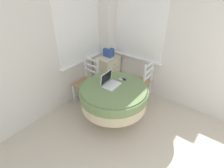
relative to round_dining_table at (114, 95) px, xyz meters
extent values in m
cube|color=silver|center=(-1.04, 1.15, 0.70)|extent=(4.51, 0.06, 2.55)
cube|color=white|center=(0.39, 1.11, 0.92)|extent=(1.10, 0.01, 1.42)
cube|color=white|center=(0.39, 1.09, 0.19)|extent=(1.18, 0.07, 0.02)
cube|color=white|center=(1.21, 0.29, 0.92)|extent=(0.01, 1.10, 1.42)
cube|color=white|center=(1.18, 0.29, 0.19)|extent=(0.07, 1.18, 0.02)
cube|color=silver|center=(1.08, 0.98, 0.70)|extent=(0.28, 0.28, 2.55)
cylinder|color=#4C3D2D|center=(0.00, 0.00, -0.56)|extent=(0.36, 0.36, 0.03)
cylinder|color=#4C3D2D|center=(0.00, 0.00, -0.20)|extent=(0.11, 0.11, 0.68)
cylinder|color=beige|center=(0.00, 0.00, -0.03)|extent=(1.12, 1.12, 0.34)
cylinder|color=#6B8451|center=(0.00, 0.00, 0.06)|extent=(1.15, 1.15, 0.15)
cylinder|color=#6B8451|center=(0.00, 0.00, 0.15)|extent=(1.09, 1.09, 0.02)
cube|color=white|center=(0.02, 0.06, 0.17)|extent=(0.30, 0.22, 0.02)
cube|color=silver|center=(0.02, 0.07, 0.18)|extent=(0.26, 0.13, 0.00)
cube|color=white|center=(0.02, 0.17, 0.28)|extent=(0.29, 0.05, 0.20)
cube|color=black|center=(0.02, 0.16, 0.28)|extent=(0.26, 0.04, 0.18)
ellipsoid|color=silver|center=(0.25, 0.03, 0.18)|extent=(0.05, 0.08, 0.04)
cube|color=#2D2D33|center=(0.30, 0.01, 0.16)|extent=(0.10, 0.12, 0.01)
cube|color=black|center=(0.30, 0.01, 0.17)|extent=(0.08, 0.09, 0.00)
cube|color=#A87F51|center=(0.13, 0.81, -0.13)|extent=(0.45, 0.41, 0.02)
cube|color=silver|center=(-0.06, 0.98, -0.36)|extent=(0.03, 0.03, 0.43)
cube|color=silver|center=(-0.06, 0.64, -0.36)|extent=(0.03, 0.03, 0.43)
cube|color=silver|center=(0.33, 0.98, -0.36)|extent=(0.03, 0.03, 0.43)
cube|color=silver|center=(0.32, 0.63, -0.36)|extent=(0.03, 0.03, 0.43)
cube|color=silver|center=(0.33, 0.98, 0.13)|extent=(0.03, 0.03, 0.50)
cube|color=silver|center=(0.32, 0.63, 0.13)|extent=(0.03, 0.03, 0.50)
cube|color=silver|center=(0.33, 0.80, 0.32)|extent=(0.03, 0.35, 0.04)
cube|color=silver|center=(0.33, 0.80, 0.19)|extent=(0.03, 0.35, 0.04)
cube|color=silver|center=(0.33, 0.80, 0.06)|extent=(0.03, 0.35, 0.04)
cube|color=#A87F51|center=(0.82, -0.02, -0.13)|extent=(0.42, 0.45, 0.02)
cube|color=silver|center=(0.98, 0.18, -0.36)|extent=(0.04, 0.04, 0.43)
cube|color=silver|center=(0.64, 0.17, -0.36)|extent=(0.04, 0.04, 0.43)
cube|color=silver|center=(1.00, -0.20, -0.36)|extent=(0.04, 0.04, 0.43)
cube|color=silver|center=(0.65, -0.22, -0.36)|extent=(0.04, 0.04, 0.43)
cube|color=silver|center=(1.00, -0.20, 0.13)|extent=(0.03, 0.03, 0.50)
cube|color=silver|center=(0.65, -0.22, 0.13)|extent=(0.03, 0.03, 0.50)
cube|color=silver|center=(0.82, -0.21, 0.32)|extent=(0.35, 0.04, 0.04)
cube|color=silver|center=(0.82, -0.21, 0.19)|extent=(0.35, 0.04, 0.04)
cube|color=silver|center=(0.82, -0.21, 0.06)|extent=(0.35, 0.04, 0.04)
cube|color=beige|center=(0.92, 0.88, -0.21)|extent=(0.51, 0.40, 0.72)
cube|color=beige|center=(0.92, 0.88, 0.15)|extent=(0.53, 0.43, 0.02)
cube|color=beige|center=(0.92, 0.67, 0.03)|extent=(0.45, 0.01, 0.20)
sphere|color=olive|center=(0.92, 0.67, 0.03)|extent=(0.02, 0.02, 0.02)
cube|color=beige|center=(0.92, 0.67, -0.21)|extent=(0.45, 0.01, 0.20)
sphere|color=olive|center=(0.92, 0.67, -0.21)|extent=(0.02, 0.02, 0.02)
cube|color=beige|center=(0.92, 0.67, -0.45)|extent=(0.45, 0.01, 0.20)
sphere|color=olive|center=(0.92, 0.67, -0.45)|extent=(0.02, 0.02, 0.02)
cube|color=#2D4C93|center=(0.95, 0.85, 0.25)|extent=(0.16, 0.20, 0.18)
camera|label=1|loc=(-1.92, -1.43, 1.73)|focal=28.00mm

